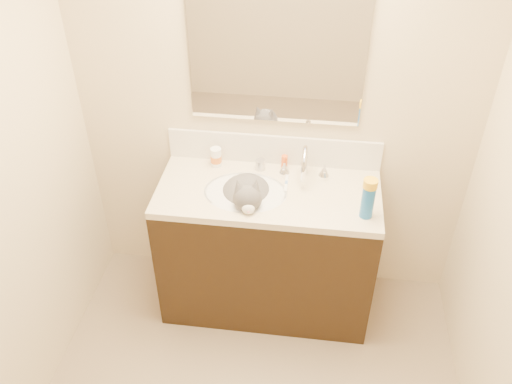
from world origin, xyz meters
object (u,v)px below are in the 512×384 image
(amber_bottle, at_px, (284,163))
(basin, at_px, (245,202))
(faucet, at_px, (304,165))
(cat, at_px, (247,197))
(pill_bottle, at_px, (216,157))
(vanity_cabinet, at_px, (267,251))
(spray_can, at_px, (368,202))
(silver_jar, at_px, (260,165))

(amber_bottle, bearing_deg, basin, -127.94)
(faucet, bearing_deg, cat, -149.72)
(basin, xyz_separation_m, cat, (0.01, -0.00, 0.04))
(pill_bottle, bearing_deg, vanity_cabinet, -31.46)
(vanity_cabinet, xyz_separation_m, faucet, (0.18, 0.14, 0.54))
(cat, bearing_deg, vanity_cabinet, 5.11)
(cat, relative_size, pill_bottle, 3.75)
(amber_bottle, bearing_deg, pill_bottle, -178.00)
(cat, distance_m, spray_can, 0.64)
(amber_bottle, height_order, spray_can, spray_can)
(basin, distance_m, spray_can, 0.66)
(faucet, bearing_deg, amber_bottle, 147.66)
(faucet, height_order, amber_bottle, faucet)
(vanity_cabinet, distance_m, basin, 0.40)
(silver_jar, bearing_deg, cat, -101.21)
(vanity_cabinet, distance_m, pill_bottle, 0.63)
(silver_jar, bearing_deg, pill_bottle, 178.72)
(faucet, relative_size, cat, 0.66)
(faucet, xyz_separation_m, spray_can, (0.33, -0.29, 0.00))
(vanity_cabinet, distance_m, silver_jar, 0.52)
(vanity_cabinet, height_order, faucet, faucet)
(faucet, distance_m, cat, 0.36)
(spray_can, bearing_deg, pill_bottle, 157.47)
(vanity_cabinet, bearing_deg, cat, -163.35)
(basin, relative_size, silver_jar, 7.41)
(cat, height_order, silver_jar, cat)
(cat, bearing_deg, basin, 142.64)
(cat, distance_m, pill_bottle, 0.32)
(vanity_cabinet, height_order, silver_jar, silver_jar)
(cat, xyz_separation_m, silver_jar, (0.04, 0.22, 0.06))
(vanity_cabinet, bearing_deg, faucet, 37.29)
(vanity_cabinet, height_order, spray_can, spray_can)
(basin, relative_size, cat, 1.07)
(basin, bearing_deg, cat, -25.82)
(silver_jar, bearing_deg, faucet, -12.02)
(faucet, height_order, pill_bottle, faucet)
(basin, distance_m, pill_bottle, 0.33)
(pill_bottle, xyz_separation_m, spray_can, (0.83, -0.34, 0.03))
(faucet, bearing_deg, silver_jar, 167.98)
(vanity_cabinet, distance_m, faucet, 0.58)
(silver_jar, height_order, spray_can, spray_can)
(basin, relative_size, spray_can, 2.54)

